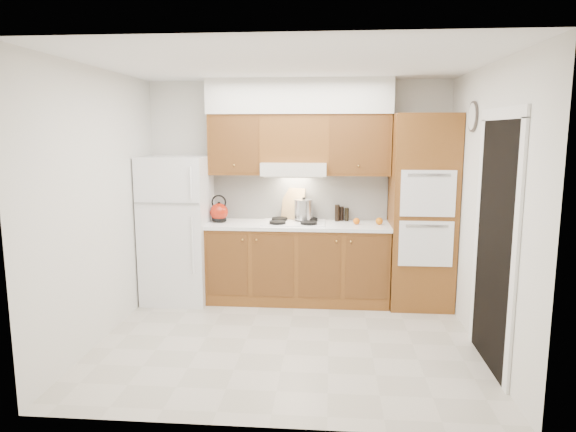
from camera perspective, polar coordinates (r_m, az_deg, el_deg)
The scene contains 26 objects.
floor at distance 5.14m, azimuth -0.08°, elevation -13.61°, with size 3.60×3.60×0.00m, color #BCB3A4.
ceiling at distance 4.76m, azimuth -0.09°, elevation 16.55°, with size 3.60×3.60×0.00m, color white.
wall_back at distance 6.26m, azimuth 1.08°, elevation 2.92°, with size 3.60×0.02×2.60m, color silver.
wall_left at distance 5.25m, azimuth -20.08°, elevation 1.08°, with size 0.02×3.00×2.60m, color silver.
wall_right at distance 4.96m, azimuth 21.10°, elevation 0.57°, with size 0.02×3.00×2.60m, color silver.
fridge at distance 6.23m, azimuth -12.17°, elevation -1.42°, with size 0.75×0.72×1.72m, color white.
base_cabinets at distance 6.12m, azimuth 1.11°, elevation -5.33°, with size 2.11×0.60×0.90m, color brown.
countertop at distance 6.01m, azimuth 1.12°, elevation -1.02°, with size 2.13×0.62×0.04m, color white.
backsplash at distance 6.25m, azimuth 1.30°, elevation 2.18°, with size 2.11×0.03×0.56m, color white.
oven_cabinet at distance 6.04m, azimuth 14.63°, elevation 0.47°, with size 0.70×0.65×2.20m, color brown.
upper_cab_left at distance 6.15m, azimuth -5.73°, elevation 7.90°, with size 0.63×0.33×0.70m, color brown.
upper_cab_right at distance 6.05m, azimuth 7.83°, elevation 7.83°, with size 0.73×0.33×0.70m, color brown.
range_hood at distance 6.01m, azimuth 0.71°, elevation 5.29°, with size 0.75×0.45×0.15m, color silver.
upper_cab_over_hood at distance 6.06m, azimuth 0.76°, elevation 8.63°, with size 0.75×0.33×0.55m, color brown.
soffit at distance 6.05m, azimuth 1.24°, elevation 13.13°, with size 2.13×0.36×0.40m, color silver.
cooktop at distance 6.03m, azimuth 0.66°, elevation -0.73°, with size 0.74×0.50×0.01m, color white.
doorway at distance 4.67m, azimuth 21.97°, elevation -3.12°, with size 0.02×0.90×2.10m, color black.
wall_clock at distance 5.44m, azimuth 19.86°, elevation 10.36°, with size 0.30×0.30×0.02m, color #3F3833.
kettle at distance 6.15m, azimuth -7.67°, elevation 0.43°, with size 0.21×0.21×0.21m, color maroon.
cutting_board at distance 6.20m, azimuth 0.58°, elevation 1.37°, with size 0.29×0.02×0.38m, color tan.
stock_pot at distance 6.10m, azimuth 1.73°, elevation 0.71°, with size 0.22×0.22×0.23m, color #B8B9BD.
condiment_a at distance 6.17m, azimuth 5.49°, elevation 0.34°, with size 0.06×0.06×0.20m, color black.
condiment_b at distance 6.19m, azimuth 6.54°, elevation 0.18°, with size 0.05×0.05×0.16m, color black.
condiment_c at distance 6.22m, azimuth 5.94°, elevation 0.27°, with size 0.06×0.06×0.17m, color black.
orange_near at distance 6.01m, azimuth 10.10°, elevation -0.57°, with size 0.08×0.08×0.08m, color orange.
orange_far at distance 5.99m, azimuth 7.62°, elevation -0.57°, with size 0.08×0.08×0.08m, color orange.
Camera 1 is at (0.40, -4.71, 2.01)m, focal length 32.00 mm.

